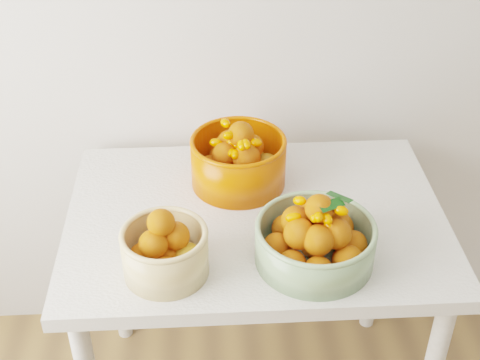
# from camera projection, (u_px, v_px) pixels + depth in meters

# --- Properties ---
(table) EXTENTS (1.00, 0.70, 0.75)m
(table) POSITION_uv_depth(u_px,v_px,m) (255.00, 242.00, 1.82)
(table) COLOR silver
(table) RESTS_ON ground
(bowl_cream) EXTENTS (0.26, 0.26, 0.18)m
(bowl_cream) POSITION_uv_depth(u_px,v_px,m) (165.00, 251.00, 1.55)
(bowl_cream) COLOR tan
(bowl_cream) RESTS_ON table
(bowl_green) EXTENTS (0.30, 0.30, 0.19)m
(bowl_green) POSITION_uv_depth(u_px,v_px,m) (316.00, 239.00, 1.58)
(bowl_green) COLOR gray
(bowl_green) RESTS_ON table
(bowl_orange) EXTENTS (0.35, 0.35, 0.19)m
(bowl_orange) POSITION_uv_depth(u_px,v_px,m) (238.00, 160.00, 1.85)
(bowl_orange) COLOR #D54303
(bowl_orange) RESTS_ON table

